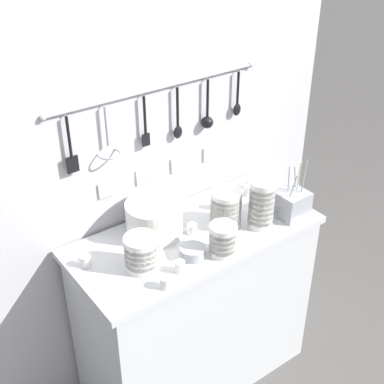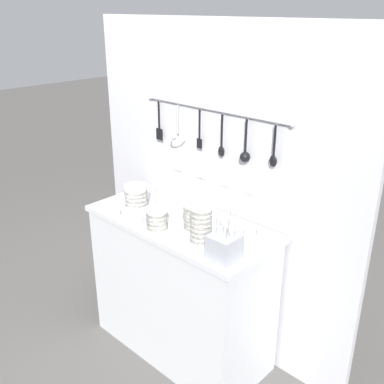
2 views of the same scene
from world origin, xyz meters
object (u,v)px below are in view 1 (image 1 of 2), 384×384
Objects in this scene: bowl_stack_short_front at (223,240)px; cup_back_right at (248,191)px; cup_by_caddy at (192,229)px; bowl_stack_nested_right at (261,204)px; cup_front_right at (216,204)px; cup_beside_plates at (166,283)px; cutlery_caddy at (291,203)px; plate_stack at (154,218)px; bowl_stack_tall_left at (141,253)px; cup_edge_far at (180,266)px; cup_back_left at (249,184)px; bowl_stack_wide_centre at (226,208)px; cup_front_left at (86,261)px; steel_mixing_bowl at (192,252)px.

cup_back_right is at bearing 35.92° from bowl_stack_short_front.
bowl_stack_short_front is 0.19m from cup_by_caddy.
bowl_stack_nested_right is 4.78× the size of cup_front_right.
cup_front_right and cup_beside_plates have the same top height.
cup_by_caddy is (-0.45, 0.15, -0.04)m from cutlery_caddy.
cup_beside_plates is (-0.16, -0.33, -0.05)m from plate_stack.
cup_back_right is at bearing 12.85° from bowl_stack_tall_left.
bowl_stack_tall_left is (-0.32, 0.12, 0.00)m from bowl_stack_short_front.
cup_back_right is at bearing 24.48° from cup_beside_plates.
cup_edge_far is at bearing -155.54° from cup_back_right.
bowl_stack_nested_right is at bearing -29.69° from plate_stack.
cup_edge_far is 1.00× the size of cup_back_right.
bowl_stack_short_front reaches higher than cup_edge_far.
cup_back_left and cup_beside_plates have the same top height.
bowl_stack_wide_centre is (0.46, 0.03, 0.01)m from bowl_stack_tall_left.
cup_front_right and cup_back_right have the same top height.
cup_front_left is at bearing 138.49° from cup_edge_far.
cup_back_left is at bearing 30.78° from bowl_stack_wide_centre.
bowl_stack_wide_centre is 0.32m from plate_stack.
cup_beside_plates is at bearing -86.83° from bowl_stack_tall_left.
bowl_stack_tall_left is 0.46m from bowl_stack_wide_centre.
bowl_stack_wide_centre reaches higher than cup_front_right.
cup_edge_far is 0.48m from cup_front_right.
cutlery_caddy is 0.75m from cup_beside_plates.
steel_mixing_bowl is 2.23× the size of cup_edge_far.
cutlery_caddy is at bearing -2.26° from steel_mixing_bowl.
cup_back_left is (0.18, 0.27, -0.09)m from bowl_stack_nested_right.
plate_stack is 2.34× the size of steel_mixing_bowl.
cup_beside_plates is (-0.70, -0.32, 0.00)m from cup_back_right.
cup_by_caddy is at bearing -156.09° from cup_front_right.
cutlery_caddy is 0.64m from cup_edge_far.
bowl_stack_short_front is at bearing -27.46° from steel_mixing_bowl.
bowl_stack_nested_right is at bearing 12.21° from bowl_stack_short_front.
bowl_stack_short_front is 0.82× the size of bowl_stack_wide_centre.
steel_mixing_bowl is (-0.26, -0.10, -0.06)m from bowl_stack_wide_centre.
bowl_stack_nested_right is 0.18m from cutlery_caddy.
steel_mixing_bowl is at bearing -159.32° from bowl_stack_wide_centre.
cup_front_left is (-0.38, 0.20, 0.00)m from steel_mixing_bowl.
cup_front_right is 0.23m from cup_by_caddy.
bowl_stack_wide_centre is 0.69× the size of plate_stack.
cup_front_right is 0.59m from cup_beside_plates.
cup_front_left is (-0.64, 0.11, -0.06)m from bowl_stack_wide_centre.
bowl_stack_short_front is at bearing -132.90° from bowl_stack_wide_centre.
plate_stack is at bearing 44.66° from bowl_stack_tall_left.
cup_front_left is at bearing -175.79° from cup_back_left.
cup_back_right and cup_front_left have the same top height.
cutlery_caddy is (0.55, -0.02, 0.04)m from steel_mixing_bowl.
bowl_stack_short_front is 0.21m from cup_edge_far.
cup_front_left is at bearing -175.40° from plate_stack.
cup_back_right is 0.88m from cup_front_left.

